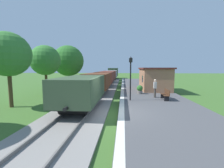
# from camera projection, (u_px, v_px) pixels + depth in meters

# --- Properties ---
(ground_plane) EXTENTS (160.00, 160.00, 0.00)m
(ground_plane) POSITION_uv_depth(u_px,v_px,m) (115.00, 116.00, 9.51)
(ground_plane) COLOR #3D6628
(platform_slab) EXTENTS (6.00, 60.00, 0.25)m
(platform_slab) POSITION_uv_depth(u_px,v_px,m) (167.00, 115.00, 9.26)
(platform_slab) COLOR #4C4C4F
(platform_slab) RESTS_ON ground
(platform_edge_stripe) EXTENTS (0.36, 60.00, 0.01)m
(platform_edge_stripe) POSITION_uv_depth(u_px,v_px,m) (122.00, 112.00, 9.46)
(platform_edge_stripe) COLOR silver
(platform_edge_stripe) RESTS_ON platform_slab
(track_ballast) EXTENTS (3.80, 60.00, 0.12)m
(track_ballast) POSITION_uv_depth(u_px,v_px,m) (78.00, 114.00, 9.69)
(track_ballast) COLOR gray
(track_ballast) RESTS_ON ground
(rail_near) EXTENTS (0.07, 60.00, 0.14)m
(rail_near) POSITION_uv_depth(u_px,v_px,m) (89.00, 112.00, 9.62)
(rail_near) COLOR slate
(rail_near) RESTS_ON track_ballast
(rail_far) EXTENTS (0.07, 60.00, 0.14)m
(rail_far) POSITION_uv_depth(u_px,v_px,m) (67.00, 112.00, 9.73)
(rail_far) COLOR slate
(rail_far) RESTS_ON track_ballast
(freight_train) EXTENTS (2.50, 39.20, 2.72)m
(freight_train) POSITION_uv_depth(u_px,v_px,m) (107.00, 76.00, 27.59)
(freight_train) COLOR #384C33
(freight_train) RESTS_ON rail_near
(station_hut) EXTENTS (3.50, 5.80, 2.78)m
(station_hut) POSITION_uv_depth(u_px,v_px,m) (154.00, 79.00, 19.16)
(station_hut) COLOR #9E6B4C
(station_hut) RESTS_ON platform_slab
(bench_near_hut) EXTENTS (0.42, 1.50, 0.91)m
(bench_near_hut) POSITION_uv_depth(u_px,v_px,m) (166.00, 94.00, 13.06)
(bench_near_hut) COLOR #422819
(bench_near_hut) RESTS_ON platform_slab
(person_waiting) EXTENTS (0.24, 0.38, 1.71)m
(person_waiting) POSITION_uv_depth(u_px,v_px,m) (155.00, 88.00, 14.03)
(person_waiting) COLOR #38332D
(person_waiting) RESTS_ON platform_slab
(potted_planter) EXTENTS (0.64, 0.64, 0.92)m
(potted_planter) POSITION_uv_depth(u_px,v_px,m) (140.00, 89.00, 16.12)
(potted_planter) COLOR slate
(potted_planter) RESTS_ON platform_slab
(lamp_post_near) EXTENTS (0.28, 0.28, 3.70)m
(lamp_post_near) POSITION_uv_depth(u_px,v_px,m) (131.00, 70.00, 12.66)
(lamp_post_near) COLOR black
(lamp_post_near) RESTS_ON platform_slab
(tree_trackside_mid) EXTENTS (3.28, 3.28, 5.63)m
(tree_trackside_mid) POSITION_uv_depth(u_px,v_px,m) (8.00, 55.00, 11.20)
(tree_trackside_mid) COLOR #4C3823
(tree_trackside_mid) RESTS_ON ground
(tree_trackside_far) EXTENTS (3.23, 3.23, 5.43)m
(tree_trackside_far) POSITION_uv_depth(u_px,v_px,m) (45.00, 60.00, 16.40)
(tree_trackside_far) COLOR #4C3823
(tree_trackside_far) RESTS_ON ground
(tree_field_left) EXTENTS (4.50, 4.50, 6.29)m
(tree_field_left) POSITION_uv_depth(u_px,v_px,m) (68.00, 61.00, 22.41)
(tree_field_left) COLOR #4C3823
(tree_field_left) RESTS_ON ground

